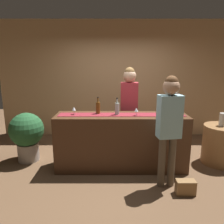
# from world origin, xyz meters

# --- Properties ---
(ground_plane) EXTENTS (10.00, 10.00, 0.00)m
(ground_plane) POSITION_xyz_m (0.00, 0.00, 0.00)
(ground_plane) COLOR brown
(back_wall) EXTENTS (6.00, 0.12, 2.90)m
(back_wall) POSITION_xyz_m (0.00, 1.90, 1.45)
(back_wall) COLOR tan
(back_wall) RESTS_ON ground
(bar_counter) EXTENTS (2.32, 0.60, 1.00)m
(bar_counter) POSITION_xyz_m (0.00, 0.00, 0.50)
(bar_counter) COLOR #472B19
(bar_counter) RESTS_ON ground
(counter_runner_cloth) EXTENTS (2.20, 0.28, 0.01)m
(counter_runner_cloth) POSITION_xyz_m (0.00, 0.00, 1.00)
(counter_runner_cloth) COLOR maroon
(counter_runner_cloth) RESTS_ON bar_counter
(wine_bottle_green) EXTENTS (0.07, 0.07, 0.30)m
(wine_bottle_green) POSITION_xyz_m (0.93, 0.02, 1.11)
(wine_bottle_green) COLOR #194723
(wine_bottle_green) RESTS_ON bar_counter
(wine_bottle_amber) EXTENTS (0.07, 0.07, 0.30)m
(wine_bottle_amber) POSITION_xyz_m (-0.42, 0.08, 1.11)
(wine_bottle_amber) COLOR brown
(wine_bottle_amber) RESTS_ON bar_counter
(wine_bottle_clear) EXTENTS (0.07, 0.07, 0.30)m
(wine_bottle_clear) POSITION_xyz_m (-0.08, 0.00, 1.11)
(wine_bottle_clear) COLOR #B2C6C1
(wine_bottle_clear) RESTS_ON bar_counter
(wine_glass_near_customer) EXTENTS (0.07, 0.07, 0.14)m
(wine_glass_near_customer) POSITION_xyz_m (-0.83, 0.00, 1.10)
(wine_glass_near_customer) COLOR silver
(wine_glass_near_customer) RESTS_ON bar_counter
(wine_glass_mid_counter) EXTENTS (0.07, 0.07, 0.14)m
(wine_glass_mid_counter) POSITION_xyz_m (0.25, -0.08, 1.10)
(wine_glass_mid_counter) COLOR silver
(wine_glass_mid_counter) RESTS_ON bar_counter
(bartender) EXTENTS (0.35, 0.25, 1.80)m
(bartender) POSITION_xyz_m (0.18, 0.58, 1.13)
(bartender) COLOR #26262B
(bartender) RESTS_ON ground
(customer_sipping) EXTENTS (0.36, 0.25, 1.72)m
(customer_sipping) POSITION_xyz_m (0.68, -0.61, 1.07)
(customer_sipping) COLOR brown
(customer_sipping) RESTS_ON ground
(round_side_table) EXTENTS (0.68, 0.68, 0.74)m
(round_side_table) POSITION_xyz_m (1.91, 0.18, 0.37)
(round_side_table) COLOR olive
(round_side_table) RESTS_ON ground
(vase_on_side_table) EXTENTS (0.13, 0.13, 0.24)m
(vase_on_side_table) POSITION_xyz_m (1.89, 0.20, 0.86)
(vase_on_side_table) COLOR #B7B2A8
(vase_on_side_table) RESTS_ON round_side_table
(potted_plant_tall) EXTENTS (0.65, 0.65, 0.96)m
(potted_plant_tall) POSITION_xyz_m (-1.81, 0.30, 0.55)
(potted_plant_tall) COLOR #9E9389
(potted_plant_tall) RESTS_ON ground
(handbag) EXTENTS (0.28, 0.14, 0.22)m
(handbag) POSITION_xyz_m (0.92, -0.85, 0.11)
(handbag) COLOR olive
(handbag) RESTS_ON ground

